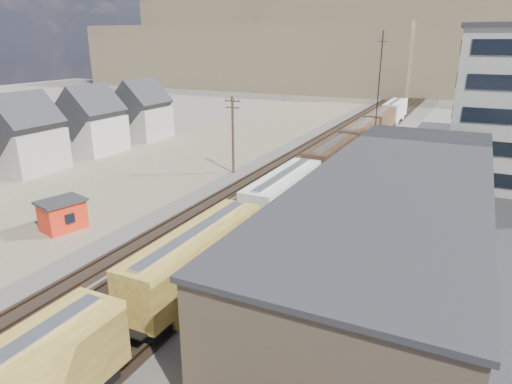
% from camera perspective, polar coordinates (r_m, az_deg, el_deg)
% --- Properties ---
extents(ballast_bed, '(18.00, 200.00, 0.06)m').
position_cam_1_polar(ballast_bed, '(64.25, 7.31, 3.27)').
color(ballast_bed, '#4C4742').
rests_on(ballast_bed, ground).
extents(dirt_yard, '(24.00, 180.00, 0.03)m').
position_cam_1_polar(dirt_yard, '(65.04, -12.63, 3.14)').
color(dirt_yard, '#73654F').
rests_on(dirt_yard, ground).
extents(asphalt_lot, '(26.00, 120.00, 0.04)m').
position_cam_1_polar(asphalt_lot, '(47.03, 27.17, -4.44)').
color(asphalt_lot, '#232326').
rests_on(asphalt_lot, ground).
extents(rail_tracks, '(11.40, 200.00, 0.24)m').
position_cam_1_polar(rail_tracks, '(64.40, 6.85, 3.40)').
color(rail_tracks, black).
rests_on(rail_tracks, ground).
extents(freight_train, '(3.00, 119.74, 4.46)m').
position_cam_1_polar(freight_train, '(50.56, 6.77, 2.38)').
color(freight_train, black).
rests_on(freight_train, ground).
extents(warehouse, '(12.40, 40.40, 7.25)m').
position_cam_1_polar(warehouse, '(36.61, 17.09, -3.23)').
color(warehouse, tan).
rests_on(warehouse, ground).
extents(utility_pole_north, '(2.20, 0.32, 10.00)m').
position_cam_1_polar(utility_pole_north, '(59.21, -2.91, 7.33)').
color(utility_pole_north, '#382619').
rests_on(utility_pole_north, ground).
extents(radio_mast, '(1.20, 0.16, 18.00)m').
position_cam_1_polar(radio_mast, '(70.64, 15.02, 11.68)').
color(radio_mast, black).
rests_on(radio_mast, ground).
extents(hills_north, '(265.00, 80.00, 32.00)m').
position_cam_1_polar(hills_north, '(177.92, 20.50, 16.49)').
color(hills_north, brown).
rests_on(hills_north, ground).
extents(maintenance_shed, '(3.95, 4.58, 2.87)m').
position_cam_1_polar(maintenance_shed, '(45.53, -23.04, -2.60)').
color(maintenance_shed, red).
rests_on(maintenance_shed, ground).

